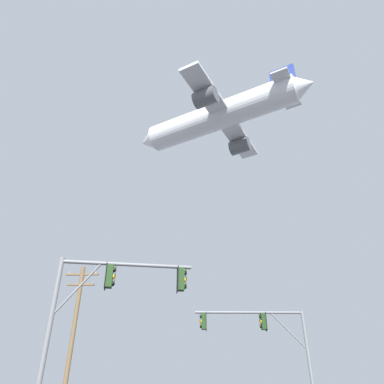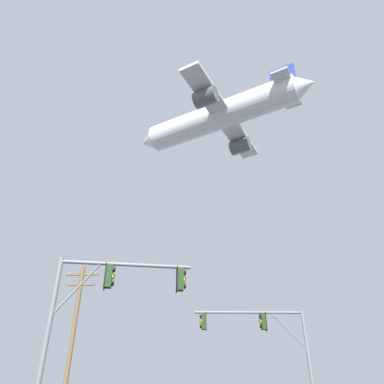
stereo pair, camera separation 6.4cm
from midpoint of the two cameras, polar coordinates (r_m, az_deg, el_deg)
signal_pole_near at (r=15.01m, az=-13.94°, el=-16.16°), size 5.24×1.16×6.42m
signal_pole_far at (r=23.17m, az=11.58°, el=-21.30°), size 6.53×0.63×6.25m
utility_pole at (r=25.46m, az=-18.22°, el=-20.59°), size 2.20×0.28×9.44m
airplane at (r=55.87m, az=4.31°, el=11.69°), size 26.72×20.64×7.72m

